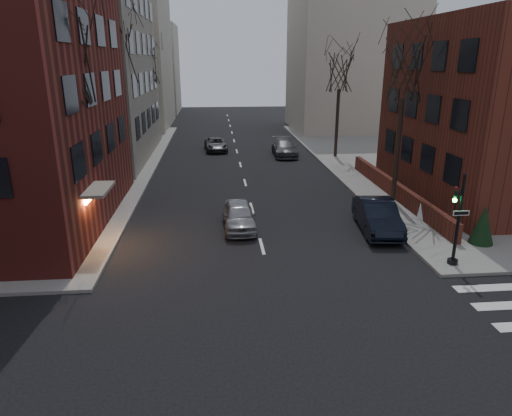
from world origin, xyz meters
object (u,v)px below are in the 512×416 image
(traffic_signal, at_px, (456,226))
(tree_left_c, at_px, (145,65))
(evergreen_shrub, at_px, (483,225))
(car_lane_gray, at_px, (285,148))
(streetlamp_far, at_px, (156,102))
(car_lane_far, at_px, (216,144))
(streetlamp_near, at_px, (120,130))
(tree_right_a, at_px, (405,69))
(tree_right_b, at_px, (340,71))
(tree_left_a, at_px, (63,62))
(car_lane_silver, at_px, (239,215))
(tree_left_b, at_px, (116,54))
(sandwich_board, at_px, (425,212))
(parked_sedan, at_px, (377,216))

(traffic_signal, distance_m, tree_left_c, 35.76)
(tree_left_c, bearing_deg, evergreen_shrub, -56.26)
(traffic_signal, height_order, car_lane_gray, traffic_signal)
(streetlamp_far, relative_size, car_lane_far, 1.41)
(streetlamp_near, bearing_deg, evergreen_shrub, -30.24)
(tree_right_a, bearing_deg, tree_right_b, 90.00)
(tree_left_a, bearing_deg, car_lane_gray, 55.97)
(car_lane_silver, xyz_separation_m, evergreen_shrub, (11.46, -3.52, 0.39))
(tree_right_b, relative_size, car_lane_far, 2.05)
(tree_left_b, height_order, tree_right_b, tree_left_b)
(tree_right_a, bearing_deg, car_lane_far, 120.39)
(evergreen_shrub, bearing_deg, tree_left_a, 171.45)
(sandwich_board, bearing_deg, car_lane_far, 95.66)
(evergreen_shrub, bearing_deg, tree_right_a, 103.84)
(tree_right_b, distance_m, evergreen_shrub, 21.95)
(tree_right_a, xyz_separation_m, tree_right_b, (0.00, 14.00, -0.44))
(evergreen_shrub, bearing_deg, car_lane_silver, 162.94)
(tree_left_a, xyz_separation_m, evergreen_shrub, (19.30, -2.90, -7.38))
(tree_left_a, relative_size, car_lane_silver, 2.48)
(tree_left_a, height_order, parked_sedan, tree_left_a)
(tree_right_b, bearing_deg, traffic_signal, -92.15)
(tree_right_a, bearing_deg, tree_left_a, -167.20)
(tree_left_c, xyz_separation_m, car_lane_gray, (13.13, -6.55, -7.28))
(tree_right_a, height_order, car_lane_far, tree_right_a)
(tree_left_c, height_order, streetlamp_far, tree_left_c)
(tree_left_a, height_order, car_lane_far, tree_left_a)
(tree_left_c, height_order, sandwich_board, tree_left_c)
(car_lane_gray, bearing_deg, streetlamp_far, 146.89)
(tree_right_a, xyz_separation_m, sandwich_board, (0.51, -3.39, -7.44))
(traffic_signal, distance_m, tree_left_a, 18.66)
(tree_left_a, relative_size, streetlamp_far, 1.63)
(tree_left_a, bearing_deg, tree_left_c, 90.00)
(tree_left_b, xyz_separation_m, tree_left_c, (0.00, 14.00, -0.88))
(tree_left_b, bearing_deg, streetlamp_far, 87.85)
(car_lane_silver, bearing_deg, tree_left_b, 123.32)
(tree_left_c, height_order, streetlamp_near, tree_left_c)
(car_lane_gray, bearing_deg, tree_left_a, -122.81)
(tree_right_a, xyz_separation_m, parked_sedan, (-2.60, -4.46, -7.21))
(streetlamp_near, relative_size, evergreen_shrub, 3.33)
(car_lane_silver, relative_size, car_lane_far, 0.93)
(tree_right_a, relative_size, parked_sedan, 1.95)
(parked_sedan, distance_m, car_lane_silver, 7.24)
(car_lane_gray, bearing_deg, tree_left_c, 154.69)
(tree_left_a, distance_m, parked_sedan, 16.84)
(tree_left_c, bearing_deg, tree_left_a, -90.00)
(car_lane_gray, distance_m, evergreen_shrub, 23.18)
(tree_left_a, height_order, car_lane_gray, tree_left_a)
(tree_left_b, height_order, tree_right_a, tree_left_b)
(sandwich_board, distance_m, evergreen_shrub, 3.74)
(streetlamp_near, distance_m, parked_sedan, 17.05)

